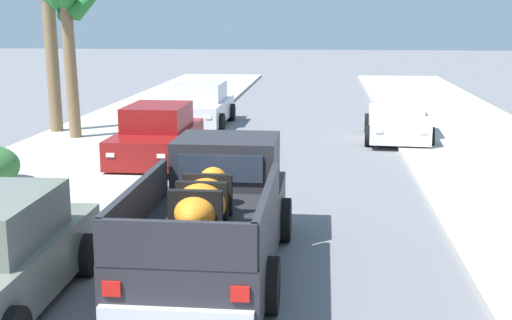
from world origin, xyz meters
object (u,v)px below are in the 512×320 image
(car_left_near, at_px, (157,136))
(car_right_far, at_px, (202,106))
(car_left_mid, at_px, (397,117))
(palm_tree_right_fore, at_px, (67,1))
(pickup_truck, at_px, (214,216))

(car_left_near, distance_m, car_right_far, 6.33)
(car_left_mid, relative_size, palm_tree_right_fore, 0.81)
(palm_tree_right_fore, bearing_deg, car_left_near, -39.80)
(car_left_mid, distance_m, palm_tree_right_fore, 10.80)
(palm_tree_right_fore, bearing_deg, car_right_far, 45.82)
(car_right_far, xyz_separation_m, palm_tree_right_fore, (-3.42, -3.52, 3.57))
(car_left_mid, height_order, palm_tree_right_fore, palm_tree_right_fore)
(car_left_near, xyz_separation_m, palm_tree_right_fore, (-3.37, 2.81, 3.57))
(pickup_truck, bearing_deg, car_left_mid, 71.20)
(car_left_mid, distance_m, car_right_far, 7.04)
(pickup_truck, xyz_separation_m, car_left_near, (-2.76, 7.57, -0.10))
(car_left_near, bearing_deg, palm_tree_right_fore, 140.20)
(car_left_mid, relative_size, car_right_far, 1.02)
(pickup_truck, relative_size, palm_tree_right_fore, 0.98)
(car_left_mid, bearing_deg, car_left_near, -148.57)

